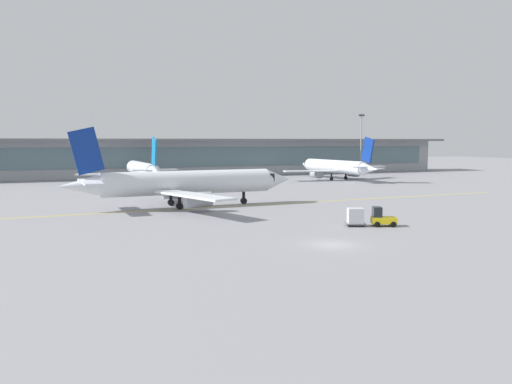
{
  "coord_description": "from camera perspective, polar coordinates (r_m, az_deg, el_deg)",
  "views": [
    {
      "loc": [
        -22.88,
        -39.76,
        9.13
      ],
      "look_at": [
        -0.11,
        18.15,
        3.0
      ],
      "focal_mm": 36.69,
      "sensor_mm": 36.0,
      "label": 1
    }
  ],
  "objects": [
    {
      "name": "taxiing_regional_jet",
      "position": [
        72.62,
        -7.7,
        0.95
      ],
      "size": [
        32.9,
        30.59,
        10.9
      ],
      "rotation": [
        0.0,
        0.0,
        0.05
      ],
      "color": "silver",
      "rests_on": "ground_plane"
    },
    {
      "name": "gate_airplane_1",
      "position": [
        114.08,
        -12.26,
        2.4
      ],
      "size": [
        27.73,
        29.79,
        9.88
      ],
      "rotation": [
        0.0,
        0.0,
        1.6
      ],
      "color": "silver",
      "rests_on": "ground_plane"
    },
    {
      "name": "taxiway_centreline_stripe",
      "position": [
        71.16,
        -6.95,
        -1.78
      ],
      "size": [
        109.9,
        5.33,
        0.01
      ],
      "primitive_type": "cube",
      "rotation": [
        0.0,
        0.0,
        0.05
      ],
      "color": "yellow",
      "rests_on": "ground_plane"
    },
    {
      "name": "apron_light_mast_1",
      "position": [
        149.82,
        11.38,
        5.43
      ],
      "size": [
        1.8,
        0.36,
        16.42
      ],
      "color": "gray",
      "rests_on": "ground_plane"
    },
    {
      "name": "cargo_dolly_lead",
      "position": [
        56.92,
        10.77,
        -2.63
      ],
      "size": [
        2.55,
        2.28,
        1.94
      ],
      "rotation": [
        0.0,
        0.0,
        -0.39
      ],
      "color": "#595B60",
      "rests_on": "ground_plane"
    },
    {
      "name": "terminal_concourse",
      "position": [
        136.05,
        -11.8,
        3.73
      ],
      "size": [
        177.05,
        11.0,
        9.6
      ],
      "color": "#9EA3A8",
      "rests_on": "ground_plane"
    },
    {
      "name": "baggage_tug",
      "position": [
        57.49,
        13.56,
        -2.77
      ],
      "size": [
        2.94,
        2.37,
        2.1
      ],
      "rotation": [
        0.0,
        0.0,
        -0.39
      ],
      "color": "yellow",
      "rests_on": "ground_plane"
    },
    {
      "name": "ground_plane",
      "position": [
        46.77,
        8.33,
        -5.69
      ],
      "size": [
        400.0,
        400.0,
        0.0
      ],
      "primitive_type": "plane",
      "color": "gray"
    },
    {
      "name": "gate_airplane_2",
      "position": [
        124.45,
        8.65,
        2.73
      ],
      "size": [
        27.88,
        30.11,
        9.97
      ],
      "rotation": [
        0.0,
        0.0,
        1.66
      ],
      "color": "silver",
      "rests_on": "ground_plane"
    }
  ]
}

